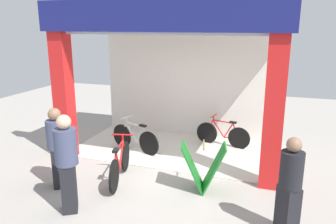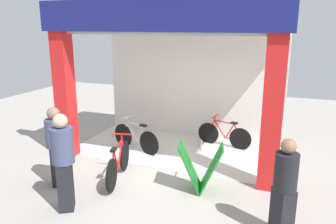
# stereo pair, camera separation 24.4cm
# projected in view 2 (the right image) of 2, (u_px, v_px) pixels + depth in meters

# --- Properties ---
(ground_plane) EXTENTS (18.02, 18.02, 0.00)m
(ground_plane) POSITION_uv_depth(u_px,v_px,m) (158.00, 169.00, 7.33)
(ground_plane) COLOR #9E9991
(ground_plane) RESTS_ON ground
(shop_facade) EXTENTS (5.21, 2.93, 3.58)m
(shop_facade) POSITION_uv_depth(u_px,v_px,m) (179.00, 74.00, 8.09)
(shop_facade) COLOR beige
(shop_facade) RESTS_ON ground
(bicycle_inside_0) EXTENTS (1.44, 0.40, 0.80)m
(bicycle_inside_0) POSITION_uv_depth(u_px,v_px,m) (224.00, 135.00, 8.62)
(bicycle_inside_0) COLOR black
(bicycle_inside_0) RESTS_ON ground
(bicycle_inside_1) EXTENTS (1.46, 0.58, 0.85)m
(bicycle_inside_1) POSITION_uv_depth(u_px,v_px,m) (136.00, 138.00, 8.34)
(bicycle_inside_1) COLOR black
(bicycle_inside_1) RESTS_ON ground
(bicycle_parked_0) EXTENTS (0.50, 1.60, 0.90)m
(bicycle_parked_0) POSITION_uv_depth(u_px,v_px,m) (118.00, 163.00, 6.77)
(bicycle_parked_0) COLOR black
(bicycle_parked_0) RESTS_ON ground
(sandwich_board_sign) EXTENTS (0.93, 0.69, 0.94)m
(sandwich_board_sign) POSITION_uv_depth(u_px,v_px,m) (200.00, 168.00, 6.30)
(sandwich_board_sign) COLOR #197226
(sandwich_board_sign) RESTS_ON ground
(pedestrian_0) EXTENTS (0.52, 0.61, 1.59)m
(pedestrian_0) POSITION_uv_depth(u_px,v_px,m) (56.00, 145.00, 6.46)
(pedestrian_0) COLOR black
(pedestrian_0) RESTS_ON ground
(pedestrian_1) EXTENTS (0.47, 0.47, 1.56)m
(pedestrian_1) POSITION_uv_depth(u_px,v_px,m) (285.00, 188.00, 4.82)
(pedestrian_1) COLOR black
(pedestrian_1) RESTS_ON ground
(pedestrian_2) EXTENTS (0.51, 0.62, 1.70)m
(pedestrian_2) POSITION_uv_depth(u_px,v_px,m) (64.00, 160.00, 5.57)
(pedestrian_2) COLOR black
(pedestrian_2) RESTS_ON ground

